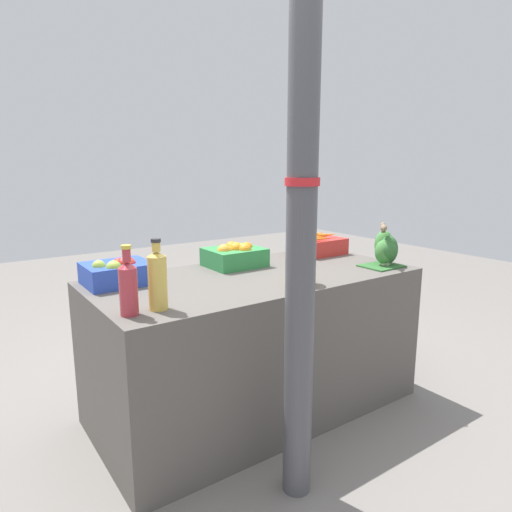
{
  "coord_description": "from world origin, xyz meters",
  "views": [
    {
      "loc": [
        -1.33,
        -1.89,
        1.33
      ],
      "look_at": [
        0.0,
        0.0,
        0.85
      ],
      "focal_mm": 32.0,
      "sensor_mm": 36.0,
      "label": 1
    }
  ],
  "objects_px": {
    "support_pole": "(302,213)",
    "juice_bottle_golden": "(157,279)",
    "apple_crate": "(118,272)",
    "juice_bottle_ruby": "(128,286)",
    "orange_crate": "(235,255)",
    "sparrow_bird": "(384,228)",
    "broccoli_pile": "(386,250)",
    "carrot_crate": "(317,245)",
    "pickle_jar": "(302,270)"
  },
  "relations": [
    {
      "from": "juice_bottle_golden",
      "to": "apple_crate",
      "type": "bearing_deg",
      "value": 90.16
    },
    {
      "from": "support_pole",
      "to": "juice_bottle_ruby",
      "type": "height_order",
      "value": "support_pole"
    },
    {
      "from": "support_pole",
      "to": "orange_crate",
      "type": "relative_size",
      "value": 7.53
    },
    {
      "from": "orange_crate",
      "to": "broccoli_pile",
      "type": "relative_size",
      "value": 1.32
    },
    {
      "from": "carrot_crate",
      "to": "sparrow_bird",
      "type": "xyz_separation_m",
      "value": [
        0.04,
        -0.49,
        0.17
      ]
    },
    {
      "from": "orange_crate",
      "to": "carrot_crate",
      "type": "xyz_separation_m",
      "value": [
        0.63,
        0.01,
        -0.01
      ]
    },
    {
      "from": "apple_crate",
      "to": "juice_bottle_ruby",
      "type": "xyz_separation_m",
      "value": [
        -0.12,
        -0.48,
        0.05
      ]
    },
    {
      "from": "support_pole",
      "to": "broccoli_pile",
      "type": "xyz_separation_m",
      "value": [
        0.96,
        0.38,
        -0.3
      ]
    },
    {
      "from": "orange_crate",
      "to": "support_pole",
      "type": "bearing_deg",
      "value": -106.36
    },
    {
      "from": "broccoli_pile",
      "to": "orange_crate",
      "type": "bearing_deg",
      "value": 146.22
    },
    {
      "from": "pickle_jar",
      "to": "sparrow_bird",
      "type": "height_order",
      "value": "sparrow_bird"
    },
    {
      "from": "broccoli_pile",
      "to": "juice_bottle_ruby",
      "type": "bearing_deg",
      "value": -179.91
    },
    {
      "from": "support_pole",
      "to": "sparrow_bird",
      "type": "bearing_deg",
      "value": 22.18
    },
    {
      "from": "apple_crate",
      "to": "support_pole",
      "type": "bearing_deg",
      "value": -64.32
    },
    {
      "from": "pickle_jar",
      "to": "sparrow_bird",
      "type": "relative_size",
      "value": 1.29
    },
    {
      "from": "sparrow_bird",
      "to": "broccoli_pile",
      "type": "bearing_deg",
      "value": -34.43
    },
    {
      "from": "pickle_jar",
      "to": "sparrow_bird",
      "type": "xyz_separation_m",
      "value": [
        0.62,
        0.03,
        0.15
      ]
    },
    {
      "from": "support_pole",
      "to": "juice_bottle_golden",
      "type": "height_order",
      "value": "support_pole"
    },
    {
      "from": "carrot_crate",
      "to": "orange_crate",
      "type": "bearing_deg",
      "value": -179.49
    },
    {
      "from": "support_pole",
      "to": "juice_bottle_ruby",
      "type": "bearing_deg",
      "value": 144.19
    },
    {
      "from": "orange_crate",
      "to": "juice_bottle_ruby",
      "type": "distance_m",
      "value": 0.92
    },
    {
      "from": "juice_bottle_ruby",
      "to": "pickle_jar",
      "type": "xyz_separation_m",
      "value": [
        0.84,
        -0.03,
        -0.05
      ]
    },
    {
      "from": "broccoli_pile",
      "to": "juice_bottle_ruby",
      "type": "distance_m",
      "value": 1.49
    },
    {
      "from": "juice_bottle_ruby",
      "to": "orange_crate",
      "type": "bearing_deg",
      "value": 31.39
    },
    {
      "from": "juice_bottle_ruby",
      "to": "sparrow_bird",
      "type": "bearing_deg",
      "value": -0.17
    },
    {
      "from": "apple_crate",
      "to": "broccoli_pile",
      "type": "relative_size",
      "value": 1.32
    },
    {
      "from": "support_pole",
      "to": "juice_bottle_ruby",
      "type": "distance_m",
      "value": 0.71
    },
    {
      "from": "broccoli_pile",
      "to": "sparrow_bird",
      "type": "xyz_separation_m",
      "value": [
        -0.04,
        -0.01,
        0.13
      ]
    },
    {
      "from": "apple_crate",
      "to": "carrot_crate",
      "type": "height_order",
      "value": "carrot_crate"
    },
    {
      "from": "juice_bottle_ruby",
      "to": "juice_bottle_golden",
      "type": "distance_m",
      "value": 0.12
    },
    {
      "from": "orange_crate",
      "to": "carrot_crate",
      "type": "bearing_deg",
      "value": 0.51
    },
    {
      "from": "orange_crate",
      "to": "carrot_crate",
      "type": "height_order",
      "value": "same"
    },
    {
      "from": "apple_crate",
      "to": "broccoli_pile",
      "type": "bearing_deg",
      "value": -18.99
    },
    {
      "from": "broccoli_pile",
      "to": "juice_bottle_golden",
      "type": "height_order",
      "value": "juice_bottle_golden"
    },
    {
      "from": "support_pole",
      "to": "pickle_jar",
      "type": "relative_size",
      "value": 17.01
    },
    {
      "from": "apple_crate",
      "to": "juice_bottle_ruby",
      "type": "height_order",
      "value": "juice_bottle_ruby"
    },
    {
      "from": "orange_crate",
      "to": "carrot_crate",
      "type": "relative_size",
      "value": 1.0
    },
    {
      "from": "pickle_jar",
      "to": "orange_crate",
      "type": "bearing_deg",
      "value": 96.23
    },
    {
      "from": "support_pole",
      "to": "sparrow_bird",
      "type": "height_order",
      "value": "support_pole"
    },
    {
      "from": "support_pole",
      "to": "pickle_jar",
      "type": "distance_m",
      "value": 0.57
    },
    {
      "from": "juice_bottle_golden",
      "to": "juice_bottle_ruby",
      "type": "bearing_deg",
      "value": 180.0
    },
    {
      "from": "broccoli_pile",
      "to": "pickle_jar",
      "type": "xyz_separation_m",
      "value": [
        -0.65,
        -0.04,
        -0.02
      ]
    },
    {
      "from": "apple_crate",
      "to": "carrot_crate",
      "type": "relative_size",
      "value": 1.0
    },
    {
      "from": "carrot_crate",
      "to": "juice_bottle_ruby",
      "type": "relative_size",
      "value": 1.12
    },
    {
      "from": "support_pole",
      "to": "juice_bottle_ruby",
      "type": "xyz_separation_m",
      "value": [
        -0.53,
        0.38,
        -0.28
      ]
    },
    {
      "from": "apple_crate",
      "to": "broccoli_pile",
      "type": "distance_m",
      "value": 1.45
    },
    {
      "from": "juice_bottle_ruby",
      "to": "sparrow_bird",
      "type": "height_order",
      "value": "juice_bottle_ruby"
    },
    {
      "from": "orange_crate",
      "to": "sparrow_bird",
      "type": "height_order",
      "value": "sparrow_bird"
    },
    {
      "from": "broccoli_pile",
      "to": "juice_bottle_golden",
      "type": "distance_m",
      "value": 1.37
    },
    {
      "from": "pickle_jar",
      "to": "juice_bottle_golden",
      "type": "bearing_deg",
      "value": 177.37
    }
  ]
}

